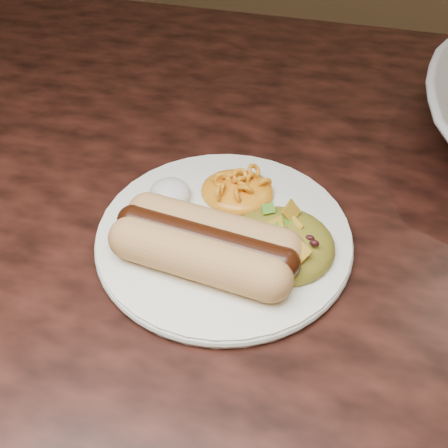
# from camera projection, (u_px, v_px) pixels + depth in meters

# --- Properties ---
(floor) EXTENTS (4.00, 4.00, 0.00)m
(floor) POSITION_uv_depth(u_px,v_px,m) (199.00, 443.00, 1.13)
(floor) COLOR #542C22
(floor) RESTS_ON ground
(table) EXTENTS (1.60, 0.90, 0.75)m
(table) POSITION_uv_depth(u_px,v_px,m) (182.00, 229.00, 0.67)
(table) COLOR #431B14
(table) RESTS_ON floor
(plate) EXTENTS (0.33, 0.33, 0.01)m
(plate) POSITION_uv_depth(u_px,v_px,m) (224.00, 236.00, 0.52)
(plate) COLOR white
(plate) RESTS_ON table
(hotdog) EXTENTS (0.15, 0.09, 0.04)m
(hotdog) POSITION_uv_depth(u_px,v_px,m) (205.00, 243.00, 0.48)
(hotdog) COLOR #E3975C
(hotdog) RESTS_ON plate
(mac_and_cheese) EXTENTS (0.10, 0.09, 0.03)m
(mac_and_cheese) POSITION_uv_depth(u_px,v_px,m) (237.00, 184.00, 0.54)
(mac_and_cheese) COLOR #FF9C29
(mac_and_cheese) RESTS_ON plate
(sour_cream) EXTENTS (0.04, 0.04, 0.03)m
(sour_cream) POSITION_uv_depth(u_px,v_px,m) (170.00, 190.00, 0.54)
(sour_cream) COLOR silver
(sour_cream) RESTS_ON plate
(taco_salad) EXTENTS (0.10, 0.10, 0.05)m
(taco_salad) POSITION_uv_depth(u_px,v_px,m) (282.00, 237.00, 0.49)
(taco_salad) COLOR #A9600B
(taco_salad) RESTS_ON plate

